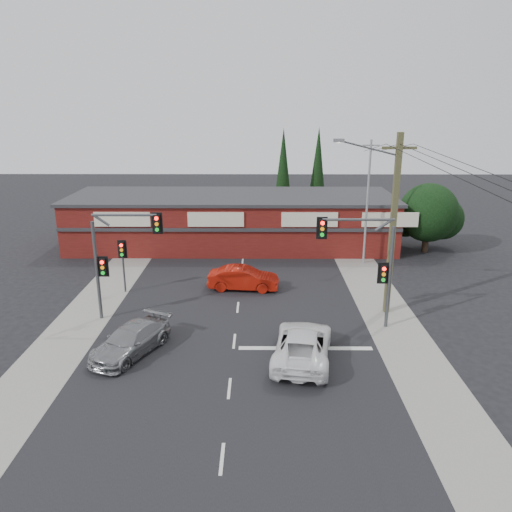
{
  "coord_description": "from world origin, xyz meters",
  "views": [
    {
      "loc": [
        1.23,
        -23.35,
        11.46
      ],
      "look_at": [
        1.07,
        3.0,
        3.32
      ],
      "focal_mm": 35.0,
      "sensor_mm": 36.0,
      "label": 1
    }
  ],
  "objects_px": {
    "silver_suv": "(131,340)",
    "shop_building": "(232,220)",
    "utility_pole": "(391,220)",
    "white_suv": "(303,344)",
    "red_sedan": "(243,278)"
  },
  "relations": [
    {
      "from": "shop_building",
      "to": "utility_pole",
      "type": "distance_m",
      "value": 17.15
    },
    {
      "from": "silver_suv",
      "to": "red_sedan",
      "type": "bearing_deg",
      "value": 84.31
    },
    {
      "from": "shop_building",
      "to": "white_suv",
      "type": "bearing_deg",
      "value": -77.72
    },
    {
      "from": "red_sedan",
      "to": "utility_pole",
      "type": "bearing_deg",
      "value": -108.9
    },
    {
      "from": "silver_suv",
      "to": "shop_building",
      "type": "distance_m",
      "value": 19.46
    },
    {
      "from": "red_sedan",
      "to": "white_suv",
      "type": "bearing_deg",
      "value": -156.85
    },
    {
      "from": "shop_building",
      "to": "utility_pole",
      "type": "xyz_separation_m",
      "value": [
        9.36,
        -14.0,
        3.26
      ]
    },
    {
      "from": "red_sedan",
      "to": "shop_building",
      "type": "height_order",
      "value": "shop_building"
    },
    {
      "from": "utility_pole",
      "to": "white_suv",
      "type": "bearing_deg",
      "value": -132.71
    },
    {
      "from": "red_sedan",
      "to": "shop_building",
      "type": "xyz_separation_m",
      "value": [
        -1.24,
        10.43,
        1.4
      ]
    },
    {
      "from": "white_suv",
      "to": "utility_pole",
      "type": "xyz_separation_m",
      "value": [
        5.11,
        5.53,
        4.64
      ]
    },
    {
      "from": "red_sedan",
      "to": "utility_pole",
      "type": "distance_m",
      "value": 10.02
    },
    {
      "from": "white_suv",
      "to": "shop_building",
      "type": "xyz_separation_m",
      "value": [
        -4.25,
        19.53,
        1.38
      ]
    },
    {
      "from": "white_suv",
      "to": "shop_building",
      "type": "bearing_deg",
      "value": -68.69
    },
    {
      "from": "white_suv",
      "to": "silver_suv",
      "type": "xyz_separation_m",
      "value": [
        -8.09,
        0.51,
        -0.07
      ]
    }
  ]
}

